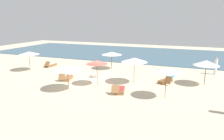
{
  "coord_description": "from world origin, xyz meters",
  "views": [
    {
      "loc": [
        8.05,
        -16.22,
        5.42
      ],
      "look_at": [
        1.4,
        0.65,
        1.1
      ],
      "focal_mm": 34.2,
      "sensor_mm": 36.0,
      "label": 1
    }
  ],
  "objects": [
    {
      "name": "lounger_0",
      "position": [
        -7.76,
        4.04,
        0.18
      ],
      "size": [
        0.7,
        1.73,
        0.68
      ],
      "color": "brown",
      "rests_on": "ground_plane"
    },
    {
      "name": "dog",
      "position": [
        -0.81,
        1.39,
        0.19
      ],
      "size": [
        0.79,
        0.32,
        0.37
      ],
      "color": "silver",
      "rests_on": "ground_plane"
    },
    {
      "name": "umbrella_1",
      "position": [
        3.28,
        1.08,
        2.06
      ],
      "size": [
        2.25,
        2.25,
        2.24
      ],
      "color": "olive",
      "rests_on": "ground_plane"
    },
    {
      "name": "umbrella_6",
      "position": [
        -0.49,
        5.35,
        1.78
      ],
      "size": [
        2.24,
        2.24,
        1.95
      ],
      "color": "brown",
      "rests_on": "ground_plane"
    },
    {
      "name": "umbrella_5",
      "position": [
        -0.99,
        -2.63,
        1.81
      ],
      "size": [
        2.28,
        2.28,
        2.0
      ],
      "color": "olive",
      "rests_on": "ground_plane"
    },
    {
      "name": "lounger_3",
      "position": [
        5.86,
        2.12,
        0.17
      ],
      "size": [
        1.24,
        1.74,
        0.73
      ],
      "color": "brown",
      "rests_on": "ground_plane"
    },
    {
      "name": "person_1",
      "position": [
        10.09,
        7.0,
        0.86
      ],
      "size": [
        0.42,
        0.42,
        1.7
      ],
      "color": "white",
      "rests_on": "ground_plane"
    },
    {
      "name": "lounger_2",
      "position": [
        2.96,
        -1.64,
        0.18
      ],
      "size": [
        0.99,
        1.79,
        0.68
      ],
      "color": "olive",
      "rests_on": "ground_plane"
    },
    {
      "name": "ocean_water",
      "position": [
        0.0,
        17.0,
        0.03
      ],
      "size": [
        48.0,
        16.0,
        0.06
      ],
      "primitive_type": "cube",
      "color": "#3D6075",
      "rests_on": "ground_plane"
    },
    {
      "name": "umbrella_3",
      "position": [
        8.98,
        2.73,
        1.91
      ],
      "size": [
        2.11,
        2.11,
        2.13
      ],
      "color": "brown",
      "rests_on": "ground_plane"
    },
    {
      "name": "umbrella_0",
      "position": [
        6.32,
        -1.59,
        2.04
      ],
      "size": [
        1.9,
        1.9,
        2.21
      ],
      "color": "brown",
      "rests_on": "ground_plane"
    },
    {
      "name": "umbrella_2",
      "position": [
        -8.42,
        1.42,
        1.92
      ],
      "size": [
        2.17,
        2.17,
        2.08
      ],
      "color": "olive",
      "rests_on": "ground_plane"
    },
    {
      "name": "umbrella_4",
      "position": [
        0.54,
        -0.59,
        1.97
      ],
      "size": [
        1.81,
        1.81,
        2.13
      ],
      "color": "brown",
      "rests_on": "ground_plane"
    },
    {
      "name": "ground_plane",
      "position": [
        0.0,
        0.0,
        0.0
      ],
      "size": [
        60.0,
        60.0,
        0.0
      ],
      "primitive_type": "plane",
      "color": "beige"
    },
    {
      "name": "lounger_1",
      "position": [
        -2.69,
        -0.17,
        0.17
      ],
      "size": [
        1.01,
        1.75,
        0.73
      ],
      "color": "olive",
      "rests_on": "ground_plane"
    },
    {
      "name": "surfboard",
      "position": [
        6.09,
        4.24,
        0.04
      ],
      "size": [
        1.03,
        2.41,
        0.07
      ],
      "color": "#338CCC",
      "rests_on": "ground_plane"
    }
  ]
}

